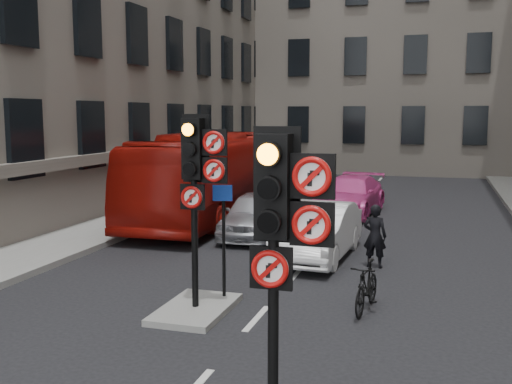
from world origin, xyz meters
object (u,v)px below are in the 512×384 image
Objects in this scene: signal_near at (281,221)px; info_sign at (223,225)px; car_silver at (256,214)px; motorcyclist at (375,236)px; signal_far at (198,169)px; car_white at (318,231)px; car_pink at (350,195)px; motorcycle at (367,287)px; bus_red at (215,176)px.

info_sign is at bearing 116.73° from signal_near.
motorcyclist is at bearing -37.39° from car_silver.
signal_near is at bearing -56.98° from signal_far.
motorcyclist is (1.48, -0.52, 0.07)m from car_white.
car_white is 0.89× the size of car_pink.
motorcyclist reaches higher than car_white.
info_sign is at bearing -167.13° from motorcycle.
motorcyclist is (0.18, 8.33, -1.81)m from signal_near.
car_silver is at bearing 131.12° from motorcycle.
signal_near is 1.61× the size of info_sign.
motorcycle is (4.00, -5.97, -0.20)m from car_silver.
signal_far is 0.84× the size of car_white.
car_silver is 2.51× the size of motorcycle.
signal_far is 2.25× the size of motorcycle.
motorcyclist is at bearing -71.91° from car_pink.
car_pink is 3.10× the size of motorcyclist.
car_white is at bearing -44.91° from car_silver.
car_white is 2.76× the size of motorcyclist.
info_sign is at bearing -89.05° from car_pink.
signal_far is 1.61× the size of info_sign.
car_silver is at bearing 140.66° from car_white.
signal_near reaches higher than motorcyclist.
car_white is at bearing -82.89° from car_pink.
signal_near reaches higher than motorcycle.
info_sign reaches higher than motorcyclist.
signal_far is at bearing -153.97° from motorcycle.
signal_near is 14.99m from bus_red.
signal_near is at bearing -86.93° from motorcycle.
signal_near is at bearing -79.05° from car_pink.
bus_red reaches higher than car_white.
motorcyclist is at bearing 88.77° from signal_near.
bus_red is (-3.39, 9.70, -1.19)m from signal_far.
signal_near is 8.53m from motorcyclist.
motorcyclist is (6.16, -5.37, -0.74)m from bus_red.
signal_near is 1.00× the size of signal_far.
signal_near is 4.77m from signal_far.
bus_red reaches higher than motorcycle.
motorcycle is (2.97, 1.01, -2.23)m from signal_far.
car_silver is at bearing 98.43° from signal_far.
car_silver is 6.43m from info_sign.
info_sign is (3.60, -8.96, 0.04)m from bus_red.
car_silver is (-3.63, 10.98, -1.90)m from signal_near.
motorcyclist is at bearing 100.57° from motorcycle.
car_silver is 0.83× the size of car_pink.
car_white reaches higher than car_silver.
car_silver is 7.19m from motorcycle.
motorcyclist is 4.48m from info_sign.
bus_red is 10.82m from motorcycle.
info_sign is (-1.09, -4.12, 0.85)m from car_white.
car_pink is at bearing 24.38° from bus_red.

